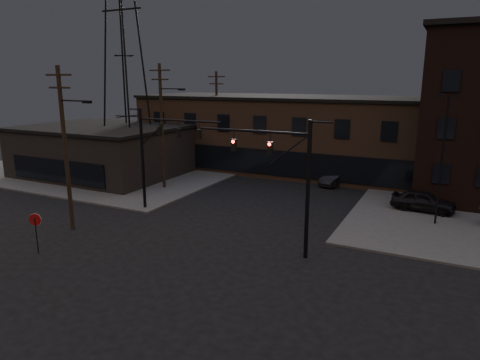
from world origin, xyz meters
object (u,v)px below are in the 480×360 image
traffic_signal_far (155,148)px  car_crossing (335,178)px  stop_sign (35,224)px  parked_car_lot_a (423,201)px  traffic_signal_near (289,173)px

traffic_signal_far → car_crossing: bearing=54.7°
stop_sign → parked_car_lot_a: 27.46m
stop_sign → traffic_signal_near: bearing=25.9°
traffic_signal_near → stop_sign: traffic_signal_near is taller
traffic_signal_far → stop_sign: traffic_signal_far is taller
traffic_signal_far → parked_car_lot_a: (18.69, 8.84, -4.06)m
parked_car_lot_a → stop_sign: bearing=138.5°
traffic_signal_far → parked_car_lot_a: bearing=25.3°
traffic_signal_near → traffic_signal_far: same height
stop_sign → parked_car_lot_a: stop_sign is taller
parked_car_lot_a → traffic_signal_near: bearing=157.0°
traffic_signal_far → parked_car_lot_a: size_ratio=1.70×
traffic_signal_far → car_crossing: traffic_signal_far is taller
parked_car_lot_a → car_crossing: bearing=60.3°
stop_sign → parked_car_lot_a: size_ratio=0.53×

